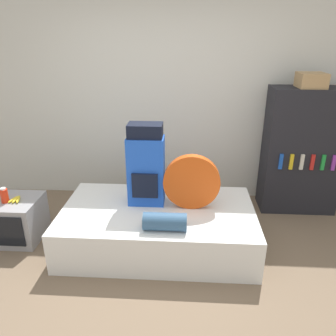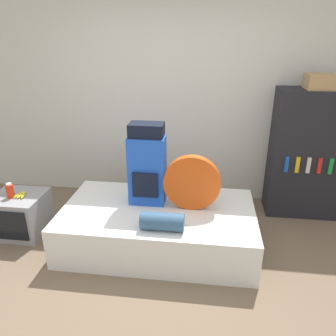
% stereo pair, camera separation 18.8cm
% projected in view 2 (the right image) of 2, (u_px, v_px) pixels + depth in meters
% --- Properties ---
extents(ground_plane, '(16.00, 16.00, 0.00)m').
position_uv_depth(ground_plane, '(145.00, 291.00, 2.84)').
color(ground_plane, brown).
extents(wall_back, '(8.00, 0.05, 2.60)m').
position_uv_depth(wall_back, '(172.00, 100.00, 4.09)').
color(wall_back, silver).
rests_on(wall_back, ground_plane).
extents(bed, '(1.95, 1.11, 0.43)m').
position_uv_depth(bed, '(158.00, 226.00, 3.40)').
color(bed, white).
rests_on(bed, ground_plane).
extents(backpack, '(0.37, 0.26, 0.84)m').
position_uv_depth(backpack, '(147.00, 166.00, 3.30)').
color(backpack, blue).
rests_on(backpack, bed).
extents(tent_bag, '(0.56, 0.09, 0.56)m').
position_uv_depth(tent_bag, '(192.00, 183.00, 3.22)').
color(tent_bag, '#D14C14').
rests_on(tent_bag, bed).
extents(sleeping_roll, '(0.39, 0.16, 0.16)m').
position_uv_depth(sleeping_roll, '(162.00, 222.00, 2.94)').
color(sleeping_roll, '#33567A').
rests_on(sleeping_roll, bed).
extents(television, '(0.54, 0.51, 0.46)m').
position_uv_depth(television, '(20.00, 214.00, 3.60)').
color(television, '#939399').
rests_on(television, ground_plane).
extents(canister, '(0.08, 0.08, 0.16)m').
position_uv_depth(canister, '(10.00, 191.00, 3.45)').
color(canister, red).
rests_on(canister, television).
extents(banana_bunch, '(0.12, 0.16, 0.03)m').
position_uv_depth(banana_bunch, '(21.00, 195.00, 3.49)').
color(banana_bunch, yellow).
rests_on(banana_bunch, television).
extents(bookshelf, '(0.89, 0.42, 1.51)m').
position_uv_depth(bookshelf, '(310.00, 154.00, 3.83)').
color(bookshelf, black).
rests_on(bookshelf, ground_plane).
extents(cardboard_box, '(0.29, 0.29, 0.16)m').
position_uv_depth(cardboard_box, '(320.00, 82.00, 3.48)').
color(cardboard_box, '#A88456').
rests_on(cardboard_box, bookshelf).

